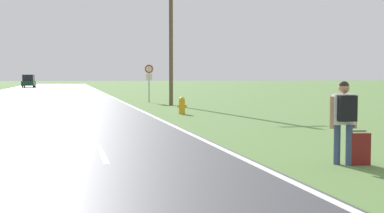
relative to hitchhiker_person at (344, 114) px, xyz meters
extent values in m
cube|color=white|center=(-4.60, 2.66, -1.01)|extent=(0.12, 3.00, 0.00)
cube|color=white|center=(-4.60, 11.66, -1.01)|extent=(0.12, 3.00, 0.00)
cube|color=white|center=(-4.60, 20.66, -1.01)|extent=(0.12, 3.00, 0.00)
cube|color=white|center=(-4.60, 29.66, -1.01)|extent=(0.12, 3.00, 0.00)
cube|color=white|center=(-4.60, 38.66, -1.01)|extent=(0.12, 3.00, 0.00)
cube|color=white|center=(-4.60, 47.66, -1.01)|extent=(0.12, 3.00, 0.00)
cube|color=white|center=(-4.60, 56.66, -1.01)|extent=(0.12, 3.00, 0.00)
cube|color=white|center=(-4.60, 65.66, -1.01)|extent=(0.12, 3.00, 0.00)
cube|color=white|center=(-4.60, 74.66, -1.01)|extent=(0.12, 3.00, 0.00)
cube|color=white|center=(-4.60, 83.66, -1.01)|extent=(0.12, 3.00, 0.00)
cube|color=white|center=(-4.60, 92.66, -1.01)|extent=(0.12, 3.00, 0.00)
cube|color=white|center=(-4.60, 101.66, -1.01)|extent=(0.12, 3.00, 0.00)
cube|color=white|center=(-10.66, 38.66, -1.01)|extent=(0.12, 3.00, 0.00)
cube|color=white|center=(-10.66, 47.66, -1.01)|extent=(0.12, 3.00, 0.00)
cube|color=white|center=(-10.66, 56.66, -1.01)|extent=(0.12, 3.00, 0.00)
cube|color=white|center=(-10.66, 65.66, -1.01)|extent=(0.12, 3.00, 0.00)
cube|color=white|center=(-10.66, 74.66, -1.01)|extent=(0.12, 3.00, 0.00)
cube|color=white|center=(-10.66, 83.66, -1.01)|extent=(0.12, 3.00, 0.00)
cube|color=white|center=(-10.66, 92.66, -1.01)|extent=(0.12, 3.00, 0.00)
cube|color=white|center=(-10.66, 101.66, -1.01)|extent=(0.12, 3.00, 0.00)
cylinder|color=#38476B|center=(-0.08, 0.13, -0.62)|extent=(0.13, 0.13, 0.81)
cylinder|color=#38476B|center=(0.09, -0.05, -0.62)|extent=(0.13, 0.13, 0.81)
cube|color=white|center=(0.00, 0.04, 0.09)|extent=(0.45, 0.22, 0.61)
sphere|color=tan|center=(0.00, 0.04, 0.51)|extent=(0.22, 0.22, 0.22)
sphere|color=#2D2319|center=(0.00, 0.04, 0.55)|extent=(0.20, 0.20, 0.20)
cylinder|color=tan|center=(-0.24, 0.06, 0.03)|extent=(0.09, 0.09, 0.64)
cylinder|color=tan|center=(0.24, 0.02, 0.03)|extent=(0.09, 0.09, 0.64)
cube|color=black|center=(-0.01, -0.14, 0.12)|extent=(0.37, 0.20, 0.51)
cube|color=maroon|center=(0.30, -0.04, -0.71)|extent=(0.46, 0.22, 0.64)
cylinder|color=black|center=(0.30, -0.04, -0.35)|extent=(0.31, 0.05, 0.02)
cylinder|color=gold|center=(-0.15, 14.80, -0.72)|extent=(0.30, 0.30, 0.60)
sphere|color=gold|center=(-0.15, 14.80, -0.36)|extent=(0.28, 0.28, 0.28)
cylinder|color=gold|center=(0.04, 14.80, -0.66)|extent=(0.08, 0.10, 0.10)
cylinder|color=gold|center=(-0.33, 14.80, -0.66)|extent=(0.08, 0.10, 0.10)
cylinder|color=gray|center=(-0.02, 26.10, 0.23)|extent=(0.07, 0.07, 2.52)
cylinder|color=silver|center=(-0.02, 26.08, 1.24)|extent=(0.60, 0.02, 0.60)
torus|color=red|center=(-0.02, 26.07, 1.24)|extent=(0.55, 0.07, 0.55)
cube|color=silver|center=(-0.02, 26.08, 0.69)|extent=(0.44, 0.02, 0.44)
cylinder|color=brown|center=(0.80, 22.45, 3.50)|extent=(0.24, 0.24, 9.06)
cylinder|color=black|center=(-12.17, 80.10, -0.70)|extent=(0.22, 0.65, 0.65)
cylinder|color=black|center=(-10.53, 80.06, -0.70)|extent=(0.22, 0.65, 0.65)
cylinder|color=black|center=(-12.25, 77.18, -0.70)|extent=(0.22, 0.65, 0.65)
cylinder|color=black|center=(-10.61, 77.14, -0.70)|extent=(0.22, 0.65, 0.65)
cube|color=#1E472D|center=(-11.39, 78.62, -0.36)|extent=(1.97, 4.76, 0.76)
cube|color=#1E232D|center=(-11.39, 78.62, 0.51)|extent=(1.71, 3.34, 0.97)
camera|label=1|loc=(-5.34, -9.61, 0.75)|focal=50.00mm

